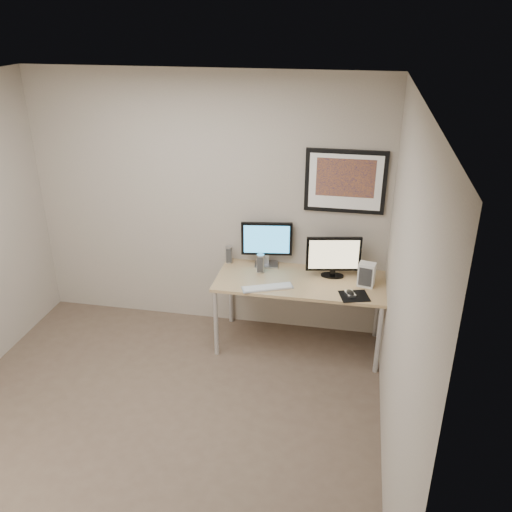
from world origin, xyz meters
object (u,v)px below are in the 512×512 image
(speaker_right, at_px, (261,263))
(fan_unit, at_px, (366,275))
(speaker_left, at_px, (229,254))
(keyboard, at_px, (267,287))
(monitor_tv, at_px, (333,256))
(phone_dock, at_px, (260,265))
(framed_art, at_px, (345,181))
(desk, at_px, (300,286))
(monitor_large, at_px, (267,242))

(speaker_right, distance_m, fan_unit, 1.02)
(speaker_left, xyz_separation_m, fan_unit, (1.37, -0.25, 0.03))
(speaker_left, relative_size, keyboard, 0.37)
(speaker_right, relative_size, keyboard, 0.39)
(fan_unit, bearing_deg, speaker_left, -178.52)
(keyboard, bearing_deg, monitor_tv, 8.98)
(monitor_tv, distance_m, phone_dock, 0.72)
(monitor_tv, bearing_deg, speaker_right, 171.60)
(monitor_tv, xyz_separation_m, fan_unit, (0.32, -0.13, -0.10))
(framed_art, height_order, speaker_right, framed_art)
(desk, relative_size, phone_dock, 12.47)
(monitor_tv, distance_m, speaker_left, 1.06)
(framed_art, relative_size, keyboard, 1.59)
(framed_art, bearing_deg, speaker_left, -175.78)
(desk, distance_m, monitor_tv, 0.43)
(framed_art, distance_m, monitor_large, 0.97)
(desk, relative_size, monitor_large, 3.19)
(phone_dock, relative_size, keyboard, 0.27)
(fan_unit, bearing_deg, phone_dock, -174.34)
(speaker_left, height_order, fan_unit, fan_unit)
(keyboard, bearing_deg, speaker_left, 112.36)
(speaker_left, xyz_separation_m, speaker_right, (0.35, -0.15, 0.00))
(speaker_left, distance_m, keyboard, 0.68)
(framed_art, height_order, keyboard, framed_art)
(fan_unit, bearing_deg, desk, -168.05)
(monitor_large, height_order, monitor_tv, monitor_large)
(monitor_large, xyz_separation_m, phone_dock, (-0.04, -0.15, -0.19))
(monitor_large, bearing_deg, fan_unit, -22.69)
(framed_art, bearing_deg, speaker_right, -162.79)
(desk, bearing_deg, framed_art, 43.46)
(phone_dock, xyz_separation_m, fan_unit, (1.02, -0.11, 0.05))
(monitor_tv, xyz_separation_m, speaker_right, (-0.70, -0.03, -0.13))
(monitor_tv, height_order, phone_dock, monitor_tv)
(speaker_right, height_order, phone_dock, speaker_right)
(keyboard, bearing_deg, monitor_large, 78.24)
(monitor_large, height_order, speaker_right, monitor_large)
(framed_art, height_order, monitor_large, framed_art)
(framed_art, relative_size, speaker_right, 4.04)
(framed_art, height_order, fan_unit, framed_art)
(phone_dock, height_order, keyboard, phone_dock)
(desk, relative_size, speaker_right, 8.63)
(desk, xyz_separation_m, phone_dock, (-0.41, 0.11, 0.13))
(desk, distance_m, fan_unit, 0.64)
(speaker_left, distance_m, phone_dock, 0.37)
(monitor_large, relative_size, speaker_left, 2.86)
(desk, bearing_deg, monitor_large, 145.29)
(monitor_tv, xyz_separation_m, phone_dock, (-0.70, -0.02, -0.15))
(speaker_right, height_order, fan_unit, fan_unit)
(speaker_left, distance_m, speaker_right, 0.38)
(monitor_large, bearing_deg, speaker_right, -109.24)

